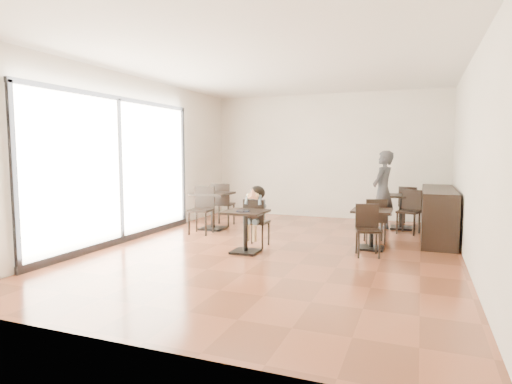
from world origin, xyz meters
The scene contains 23 objects.
floor centered at (0.00, 0.00, 0.00)m, with size 6.00×8.00×0.01m, color brown.
ceiling centered at (0.00, 0.00, 3.20)m, with size 6.00×8.00×0.01m, color silver.
wall_back centered at (0.00, 4.00, 1.60)m, with size 6.00×0.01×3.20m, color silver.
wall_front centered at (0.00, -4.00, 1.60)m, with size 6.00×0.01×3.20m, color silver.
wall_left centered at (-3.00, 0.00, 1.60)m, with size 0.01×8.00×3.20m, color silver.
wall_right centered at (3.00, 0.00, 1.60)m, with size 0.01×8.00×3.20m, color silver.
storefront_window centered at (-2.97, -0.50, 1.40)m, with size 0.04×4.50×2.60m, color white.
child_table centered at (-0.45, -0.40, 0.36)m, with size 0.69×0.69×0.73m, color black, non-canonical shape.
child_chair centered at (-0.45, 0.15, 0.44)m, with size 0.39×0.39×0.87m, color black, non-canonical shape.
child centered at (-0.45, 0.15, 0.55)m, with size 0.39×0.55×1.10m, color slate, non-canonical shape.
plate centered at (-0.45, -0.50, 0.73)m, with size 0.25×0.25×0.01m, color black.
pizza_slice centered at (-0.45, -0.04, 0.95)m, with size 0.26×0.20×0.06m, color #DBB67F, non-canonical shape.
adult_patron centered at (1.54, 2.64, 0.87)m, with size 0.63×0.42×1.74m, color #39393D.
cafe_table_mid centered at (1.52, 0.66, 0.35)m, with size 0.67×0.67×0.71m, color black, non-canonical shape.
cafe_table_left centered at (-1.96, 1.36, 0.41)m, with size 0.78×0.78×0.82m, color black, non-canonical shape.
cafe_table_back centered at (1.94, 2.94, 0.38)m, with size 0.72×0.72×0.76m, color black, non-canonical shape.
chair_mid_a centered at (1.52, 1.21, 0.43)m, with size 0.38×0.38×0.85m, color black, non-canonical shape.
chair_mid_b centered at (1.52, 0.11, 0.43)m, with size 0.38×0.38×0.85m, color black, non-canonical shape.
chair_left_a centered at (-1.96, 1.91, 0.49)m, with size 0.44×0.44×0.99m, color black, non-canonical shape.
chair_left_b centered at (-1.96, 0.81, 0.49)m, with size 0.44×0.44×0.99m, color black, non-canonical shape.
chair_back_a centered at (2.09, 3.49, 0.46)m, with size 0.41×0.41×0.91m, color black, non-canonical shape.
chair_back_b centered at (2.09, 2.39, 0.46)m, with size 0.41×0.41×0.91m, color black, non-canonical shape.
service_counter centered at (2.65, 2.00, 0.50)m, with size 0.60×2.40×1.00m, color black.
Camera 1 is at (2.30, -7.04, 1.75)m, focal length 30.00 mm.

